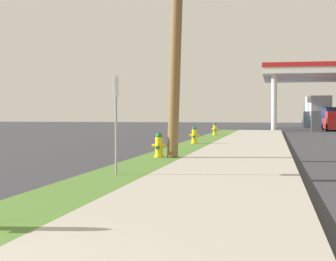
{
  "coord_description": "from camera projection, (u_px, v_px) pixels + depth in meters",
  "views": [
    {
      "loc": [
        4.04,
        -2.25,
        1.44
      ],
      "look_at": [
        0.56,
        15.52,
        0.85
      ],
      "focal_mm": 57.65,
      "sensor_mm": 36.0,
      "label": 1
    }
  ],
  "objects": [
    {
      "name": "fire_hydrant_second",
      "position": [
        159.0,
        146.0,
        16.01
      ],
      "size": [
        0.42,
        0.38,
        0.74
      ],
      "color": "yellow",
      "rests_on": "grass_verge"
    },
    {
      "name": "car_red_by_near_pump",
      "position": [
        336.0,
        122.0,
        43.56
      ],
      "size": [
        1.97,
        4.51,
        1.57
      ],
      "color": "red",
      "rests_on": "ground"
    },
    {
      "name": "truck_navy_at_forecourt",
      "position": [
        333.0,
        119.0,
        49.94
      ],
      "size": [
        2.54,
        5.55,
        1.97
      ],
      "color": "navy",
      "rests_on": "ground"
    },
    {
      "name": "street_sign_post",
      "position": [
        116.0,
        104.0,
        11.56
      ],
      "size": [
        0.05,
        0.36,
        2.12
      ],
      "color": "gray",
      "rests_on": "grass_verge"
    },
    {
      "name": "truck_teal_on_apron",
      "position": [
        317.0,
        112.0,
        53.97
      ],
      "size": [
        2.59,
        6.54,
        3.11
      ],
      "color": "#197075",
      "rests_on": "ground"
    },
    {
      "name": "fire_hydrant_fourth",
      "position": [
        215.0,
        130.0,
        31.98
      ],
      "size": [
        0.42,
        0.37,
        0.74
      ],
      "color": "yellow",
      "rests_on": "grass_verge"
    },
    {
      "name": "fire_hydrant_third",
      "position": [
        194.0,
        136.0,
        23.29
      ],
      "size": [
        0.42,
        0.37,
        0.74
      ],
      "color": "yellow",
      "rests_on": "grass_verge"
    }
  ]
}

